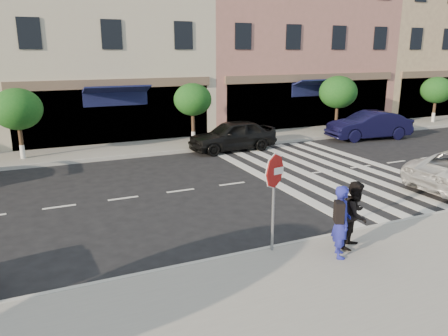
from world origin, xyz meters
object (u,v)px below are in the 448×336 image
at_px(car_far_mid, 232,135).
at_px(stop_sign, 274,180).
at_px(photographer, 342,222).
at_px(car_far_right, 369,125).
at_px(walker, 355,215).

bearing_deg(car_far_mid, stop_sign, -23.45).
relative_size(photographer, car_far_right, 0.37).
xyz_separation_m(car_far_mid, car_far_right, (8.08, -0.52, 0.02)).
distance_m(stop_sign, photographer, 1.78).
bearing_deg(walker, car_far_right, 15.32).
height_order(photographer, walker, photographer).
xyz_separation_m(photographer, walker, (0.62, 0.27, -0.03)).
bearing_deg(photographer, walker, -39.93).
height_order(photographer, car_far_right, photographer).
bearing_deg(car_far_right, stop_sign, -42.05).
bearing_deg(car_far_right, walker, -35.53).
distance_m(car_far_mid, car_far_right, 8.10).
height_order(photographer, car_far_mid, photographer).
xyz_separation_m(stop_sign, photographer, (1.27, -0.88, -0.89)).
xyz_separation_m(stop_sign, car_far_mid, (4.02, 10.77, -1.15)).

